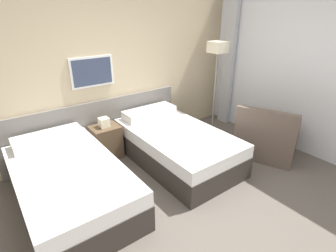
# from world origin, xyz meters

# --- Properties ---
(ground_plane) EXTENTS (16.00, 16.00, 0.00)m
(ground_plane) POSITION_xyz_m (0.00, 0.00, 0.00)
(ground_plane) COLOR #5B544C
(wall_headboard) EXTENTS (10.00, 0.10, 2.70)m
(wall_headboard) POSITION_xyz_m (-0.02, 2.13, 1.30)
(wall_headboard) COLOR #C6B28E
(wall_headboard) RESTS_ON ground_plane
(wall_window) EXTENTS (0.21, 4.61, 2.70)m
(wall_window) POSITION_xyz_m (2.29, -0.09, 1.34)
(wall_window) COLOR white
(wall_window) RESTS_ON ground_plane
(bed_near_door) EXTENTS (1.10, 1.93, 0.63)m
(bed_near_door) POSITION_xyz_m (-1.18, 1.12, 0.26)
(bed_near_door) COLOR #332D28
(bed_near_door) RESTS_ON ground_plane
(bed_near_window) EXTENTS (1.10, 1.93, 0.63)m
(bed_near_window) POSITION_xyz_m (0.41, 1.12, 0.26)
(bed_near_window) COLOR #332D28
(bed_near_window) RESTS_ON ground_plane
(nightstand) EXTENTS (0.42, 0.36, 0.66)m
(nightstand) POSITION_xyz_m (-0.38, 1.85, 0.27)
(nightstand) COLOR brown
(nightstand) RESTS_ON ground_plane
(floor_lamp) EXTENTS (0.27, 0.27, 1.65)m
(floor_lamp) POSITION_xyz_m (1.64, 1.54, 1.41)
(floor_lamp) COLOR #9E9993
(floor_lamp) RESTS_ON ground_plane
(armchair) EXTENTS (1.00, 1.08, 0.84)m
(armchair) POSITION_xyz_m (1.66, 0.41, 0.27)
(armchair) COLOR brown
(armchair) RESTS_ON ground_plane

